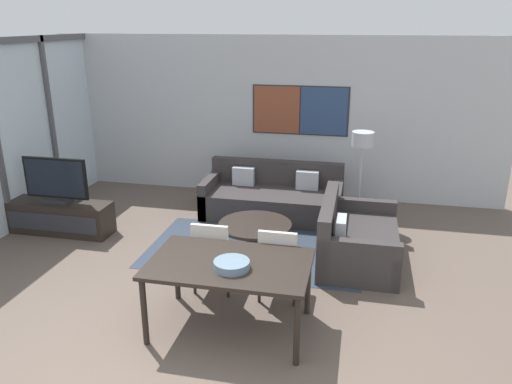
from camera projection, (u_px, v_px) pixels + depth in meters
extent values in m
plane|color=brown|center=(162.00, 383.00, 4.38)|extent=(24.00, 24.00, 0.00)
cube|color=silver|center=(272.00, 118.00, 8.77)|extent=(8.01, 0.06, 2.80)
cube|color=#2D2D33|center=(300.00, 110.00, 8.59)|extent=(1.67, 0.01, 0.85)
cube|color=brown|center=(277.00, 110.00, 8.66)|extent=(0.80, 0.02, 0.81)
cube|color=navy|center=(324.00, 111.00, 8.50)|extent=(0.80, 0.02, 0.81)
cube|color=#515156|center=(51.00, 124.00, 8.26)|extent=(0.07, 0.08, 2.80)
cube|color=#333D4C|center=(255.00, 249.00, 6.93)|extent=(2.94, 1.77, 0.01)
cube|color=black|center=(61.00, 217.00, 7.44)|extent=(1.55, 0.45, 0.48)
cube|color=#2D2D33|center=(52.00, 223.00, 7.22)|extent=(1.43, 0.01, 0.26)
cube|color=#2D2D33|center=(59.00, 200.00, 7.35)|extent=(0.36, 0.20, 0.05)
cube|color=#2D2D33|center=(58.00, 196.00, 7.33)|extent=(0.06, 0.03, 0.08)
cube|color=black|center=(56.00, 178.00, 7.24)|extent=(0.99, 0.04, 0.61)
cube|color=black|center=(55.00, 178.00, 7.22)|extent=(0.92, 0.01, 0.54)
cube|color=#383333|center=(272.00, 204.00, 8.06)|extent=(2.21, 0.99, 0.42)
cube|color=#383333|center=(277.00, 184.00, 8.38)|extent=(2.21, 0.16, 0.83)
cube|color=#383333|center=(211.00, 194.00, 8.24)|extent=(0.14, 0.99, 0.60)
cube|color=#383333|center=(337.00, 203.00, 7.83)|extent=(0.14, 0.99, 0.60)
cube|color=#B2B7C1|center=(243.00, 176.00, 8.27)|extent=(0.36, 0.12, 0.30)
cube|color=#B2B7C1|center=(307.00, 180.00, 8.06)|extent=(0.36, 0.12, 0.30)
cube|color=#383333|center=(359.00, 245.00, 6.57)|extent=(0.99, 1.59, 0.42)
cube|color=#383333|center=(328.00, 229.00, 6.59)|extent=(0.16, 1.59, 0.83)
cube|color=#383333|center=(358.00, 264.00, 5.87)|extent=(0.99, 0.14, 0.60)
cube|color=#383333|center=(360.00, 219.00, 7.21)|extent=(0.99, 0.14, 0.60)
cube|color=#B2B7C1|center=(341.00, 229.00, 6.17)|extent=(0.12, 0.36, 0.30)
cylinder|color=black|center=(255.00, 249.00, 6.93)|extent=(0.45, 0.45, 0.03)
cylinder|color=black|center=(255.00, 238.00, 6.87)|extent=(0.18, 0.18, 0.35)
cylinder|color=black|center=(255.00, 225.00, 6.81)|extent=(1.01, 1.01, 0.04)
cube|color=black|center=(230.00, 264.00, 4.93)|extent=(1.60, 0.99, 0.04)
cylinder|color=black|center=(144.00, 312.00, 4.80)|extent=(0.06, 0.06, 0.72)
cylinder|color=black|center=(297.00, 331.00, 4.51)|extent=(0.06, 0.06, 0.72)
cylinder|color=black|center=(177.00, 270.00, 5.61)|extent=(0.06, 0.06, 0.72)
cylinder|color=black|center=(308.00, 284.00, 5.31)|extent=(0.06, 0.06, 0.72)
cube|color=beige|center=(216.00, 255.00, 5.83)|extent=(0.46, 0.46, 0.06)
cube|color=beige|center=(210.00, 243.00, 5.56)|extent=(0.42, 0.05, 0.44)
cylinder|color=black|center=(195.00, 279.00, 5.76)|extent=(0.04, 0.04, 0.38)
cylinder|color=black|center=(228.00, 282.00, 5.68)|extent=(0.04, 0.04, 0.38)
cylinder|color=black|center=(205.00, 263.00, 6.13)|extent=(0.04, 0.04, 0.38)
cylinder|color=black|center=(237.00, 266.00, 6.05)|extent=(0.04, 0.04, 0.38)
cube|color=beige|center=(280.00, 263.00, 5.66)|extent=(0.46, 0.46, 0.06)
cube|color=beige|center=(277.00, 251.00, 5.39)|extent=(0.42, 0.05, 0.44)
cylinder|color=black|center=(259.00, 287.00, 5.58)|extent=(0.04, 0.04, 0.38)
cylinder|color=black|center=(295.00, 291.00, 5.50)|extent=(0.04, 0.04, 0.38)
cylinder|color=black|center=(266.00, 270.00, 5.95)|extent=(0.04, 0.04, 0.38)
cylinder|color=black|center=(299.00, 274.00, 5.87)|extent=(0.04, 0.04, 0.38)
cylinder|color=slate|center=(232.00, 265.00, 4.78)|extent=(0.35, 0.35, 0.08)
torus|color=slate|center=(232.00, 262.00, 4.77)|extent=(0.35, 0.35, 0.02)
cylinder|color=#2D2D33|center=(357.00, 220.00, 7.94)|extent=(0.28, 0.28, 0.02)
cylinder|color=#B7B7BC|center=(360.00, 184.00, 7.74)|extent=(0.03, 0.03, 1.19)
cylinder|color=#B2B7C1|center=(363.00, 139.00, 7.51)|extent=(0.33, 0.33, 0.22)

